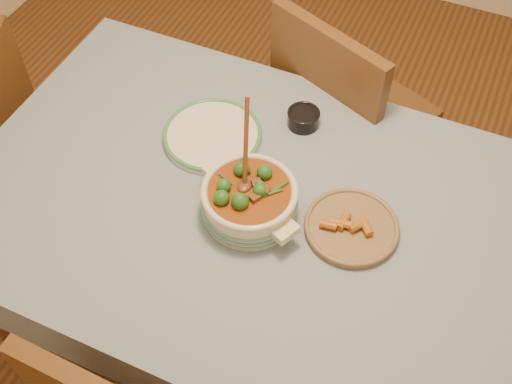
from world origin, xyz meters
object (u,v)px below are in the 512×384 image
fried_plate (352,226)px  white_plate (212,135)px  stew_casserole (249,199)px  dining_table (259,225)px  chair_far (342,113)px  condiment_bowl (303,117)px

fried_plate → white_plate: bearing=163.3°
white_plate → stew_casserole: bearing=-43.8°
dining_table → white_plate: bearing=142.6°
dining_table → chair_far: (0.04, 0.64, -0.11)m
stew_casserole → chair_far: (0.05, 0.67, -0.27)m
dining_table → stew_casserole: stew_casserole is taller
chair_far → condiment_bowl: bearing=103.4°
dining_table → stew_casserole: (-0.01, -0.03, 0.16)m
condiment_bowl → fried_plate: bearing=-49.9°
white_plate → condiment_bowl: bearing=36.0°
white_plate → chair_far: bearing=59.7°
dining_table → chair_far: chair_far is taller
condiment_bowl → chair_far: 0.38m
white_plate → chair_far: (0.27, 0.46, -0.22)m
white_plate → fried_plate: fried_plate is taller
dining_table → fried_plate: (0.26, 0.03, 0.11)m
condiment_bowl → chair_far: size_ratio=0.10×
stew_casserole → white_plate: stew_casserole is taller
dining_table → white_plate: white_plate is taller
chair_far → white_plate: bearing=81.6°
dining_table → stew_casserole: 0.16m
chair_far → stew_casserole: bearing=107.3°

